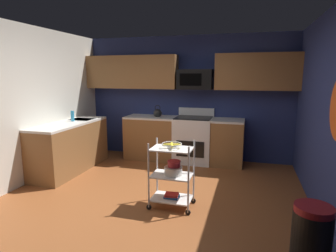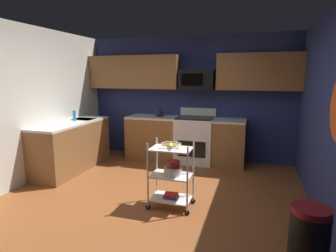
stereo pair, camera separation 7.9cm
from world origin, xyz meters
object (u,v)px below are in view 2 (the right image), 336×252
at_px(microwave, 197,79).
at_px(trash_can, 308,242).
at_px(dish_soap_bottle, 74,116).
at_px(oven_range, 195,139).
at_px(rolling_cart, 171,175).
at_px(mixing_bowl_large, 173,171).
at_px(fruit_bowl, 171,145).
at_px(kettle, 159,113).
at_px(book_stack, 171,196).
at_px(mixing_bowl_small, 173,164).

xyz_separation_m(microwave, trash_can, (1.68, -3.17, -1.37)).
bearing_deg(trash_can, dish_soap_bottle, 151.99).
relative_size(oven_range, microwave, 1.57).
bearing_deg(dish_soap_bottle, rolling_cart, -25.65).
distance_m(mixing_bowl_large, dish_soap_bottle, 2.58).
relative_size(rolling_cart, fruit_bowl, 3.36).
distance_m(rolling_cart, mixing_bowl_large, 0.07).
bearing_deg(kettle, fruit_bowl, -67.06).
height_order(book_stack, trash_can, trash_can).
relative_size(oven_range, trash_can, 1.67).
xyz_separation_m(oven_range, trash_can, (1.68, -3.06, -0.15)).
relative_size(microwave, rolling_cart, 0.77).
bearing_deg(rolling_cart, oven_range, 93.24).
relative_size(oven_range, fruit_bowl, 4.04).
distance_m(fruit_bowl, dish_soap_bottle, 2.51).
bearing_deg(mixing_bowl_small, mixing_bowl_large, -165.98).
relative_size(microwave, fruit_bowl, 2.57).
xyz_separation_m(microwave, mixing_bowl_large, (0.14, -2.22, -1.18)).
bearing_deg(trash_can, microwave, 117.90).
bearing_deg(book_stack, mixing_bowl_small, 4.18).
height_order(rolling_cart, dish_soap_bottle, dish_soap_bottle).
bearing_deg(kettle, mixing_bowl_small, -66.33).
height_order(oven_range, fruit_bowl, oven_range).
xyz_separation_m(kettle, trash_can, (2.45, -3.06, -0.67)).
height_order(mixing_bowl_small, book_stack, mixing_bowl_small).
distance_m(oven_range, kettle, 0.93).
bearing_deg(rolling_cart, mixing_bowl_small, 4.18).
bearing_deg(dish_soap_bottle, mixing_bowl_small, -25.30).
xyz_separation_m(microwave, kettle, (-0.77, -0.11, -0.70)).
relative_size(oven_range, mixing_bowl_large, 4.37).
relative_size(mixing_bowl_large, dish_soap_bottle, 1.26).
bearing_deg(book_stack, trash_can, -31.27).
bearing_deg(book_stack, oven_range, 93.24).
height_order(fruit_bowl, trash_can, fruit_bowl).
height_order(fruit_bowl, dish_soap_bottle, dish_soap_bottle).
distance_m(oven_range, dish_soap_bottle, 2.44).
bearing_deg(oven_range, fruit_bowl, -86.76).
distance_m(rolling_cart, fruit_bowl, 0.42).
height_order(mixing_bowl_large, dish_soap_bottle, dish_soap_bottle).
height_order(microwave, rolling_cart, microwave).
relative_size(mixing_bowl_small, dish_soap_bottle, 0.91).
bearing_deg(rolling_cart, dish_soap_bottle, 154.35).
bearing_deg(microwave, rolling_cart, -86.90).
bearing_deg(mixing_bowl_large, dish_soap_bottle, 154.57).
height_order(rolling_cart, trash_can, rolling_cart).
bearing_deg(microwave, fruit_bowl, -86.90).
relative_size(rolling_cart, kettle, 3.47).
height_order(mixing_bowl_small, kettle, kettle).
bearing_deg(fruit_bowl, mixing_bowl_small, 4.18).
relative_size(oven_range, kettle, 4.17).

